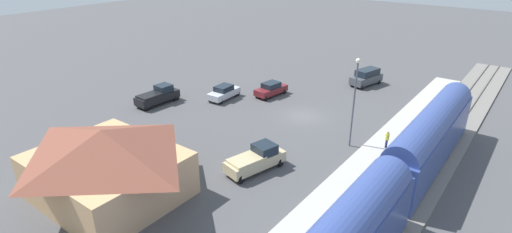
{
  "coord_description": "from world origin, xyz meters",
  "views": [
    {
      "loc": [
        -20.31,
        35.81,
        17.78
      ],
      "look_at": [
        2.79,
        5.06,
        1.0
      ],
      "focal_mm": 27.85,
      "sensor_mm": 36.0,
      "label": 1
    }
  ],
  "objects": [
    {
      "name": "sedan_maroon",
      "position": [
        6.69,
        -3.31,
        0.88
      ],
      "size": [
        2.43,
        4.71,
        1.74
      ],
      "color": "maroon",
      "rests_on": "ground"
    },
    {
      "name": "light_pole_near_platform",
      "position": [
        -7.2,
        3.45,
        5.34
      ],
      "size": [
        0.44,
        0.44,
        8.61
      ],
      "color": "#515156",
      "rests_on": "ground"
    },
    {
      "name": "pedestrian_on_platform",
      "position": [
        -10.32,
        2.33,
        1.28
      ],
      "size": [
        0.36,
        0.36,
        1.71
      ],
      "color": "#23284C",
      "rests_on": "platform"
    },
    {
      "name": "pickup_tan",
      "position": [
        -2.7,
        12.33,
        1.03
      ],
      "size": [
        3.2,
        5.71,
        2.14
      ],
      "color": "#C6B284",
      "rests_on": "ground"
    },
    {
      "name": "suv_charcoal",
      "position": [
        -1.33,
        -14.54,
        1.15
      ],
      "size": [
        3.1,
        5.23,
        2.22
      ],
      "color": "#47494F",
      "rests_on": "ground"
    },
    {
      "name": "railway_track",
      "position": [
        -14.0,
        0.0,
        0.09
      ],
      "size": [
        4.8,
        70.0,
        0.3
      ],
      "color": "slate",
      "rests_on": "ground"
    },
    {
      "name": "ground_plane",
      "position": [
        0.0,
        0.0,
        0.0
      ],
      "size": [
        200.0,
        200.0,
        0.0
      ],
      "primitive_type": "plane",
      "color": "#4C4C4F"
    },
    {
      "name": "pickup_black",
      "position": [
        15.98,
        7.14,
        1.03
      ],
      "size": [
        2.2,
        5.48,
        2.14
      ],
      "color": "black",
      "rests_on": "ground"
    },
    {
      "name": "sedan_silver",
      "position": [
        10.69,
        1.19,
        0.88
      ],
      "size": [
        2.04,
        4.58,
        1.74
      ],
      "color": "silver",
      "rests_on": "ground"
    },
    {
      "name": "station_building",
      "position": [
        4.0,
        22.0,
        2.87
      ],
      "size": [
        11.25,
        9.57,
        5.53
      ],
      "color": "tan",
      "rests_on": "ground"
    },
    {
      "name": "platform",
      "position": [
        -10.0,
        0.0,
        0.15
      ],
      "size": [
        3.2,
        46.0,
        0.3
      ],
      "color": "#B7B2A8",
      "rests_on": "ground"
    }
  ]
}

